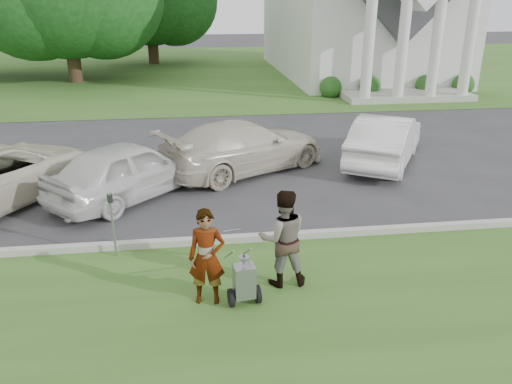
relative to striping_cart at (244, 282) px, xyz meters
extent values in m
plane|color=#333335|center=(0.71, 1.64, -0.41)|extent=(120.00, 120.00, 0.00)
cube|color=#325A1F|center=(0.71, -1.36, -0.40)|extent=(80.00, 7.00, 0.01)
cube|color=#325A1F|center=(0.71, 28.64, -0.40)|extent=(80.00, 30.00, 0.01)
cube|color=#9E9E93|center=(0.71, 2.19, -0.33)|extent=(80.00, 0.18, 0.15)
cube|color=white|center=(9.71, 25.64, 3.09)|extent=(9.00, 16.00, 7.00)
cube|color=#9E9E93|center=(9.71, 16.44, -0.26)|extent=(6.20, 2.60, 0.30)
cylinder|color=white|center=(7.31, 15.44, 2.59)|extent=(0.50, 0.50, 6.00)
cylinder|color=white|center=(8.91, 15.44, 2.59)|extent=(0.50, 0.50, 6.00)
cylinder|color=white|center=(10.51, 15.44, 2.59)|extent=(0.50, 0.50, 6.00)
cylinder|color=white|center=(12.11, 15.44, 2.59)|extent=(0.50, 0.50, 6.00)
sphere|color=#1E4C19|center=(6.21, 17.34, 0.04)|extent=(1.10, 1.10, 1.10)
sphere|color=#1E4C19|center=(8.21, 17.34, 0.04)|extent=(1.10, 1.10, 1.10)
sphere|color=#1E4C19|center=(11.21, 17.34, 0.04)|extent=(1.10, 1.10, 1.10)
sphere|color=#1E4C19|center=(13.21, 17.34, 0.04)|extent=(1.10, 1.10, 1.10)
cylinder|color=#332316|center=(-7.29, 23.64, 1.19)|extent=(0.76, 0.76, 3.20)
cylinder|color=#332316|center=(-3.29, 31.64, 1.09)|extent=(0.76, 0.76, 3.00)
sphere|color=#144115|center=(-1.58, 31.94, 3.92)|extent=(6.23, 6.23, 6.23)
cylinder|color=black|center=(-0.22, -0.04, -0.26)|extent=(0.11, 0.31, 0.30)
cylinder|color=black|center=(0.22, 0.02, -0.26)|extent=(0.11, 0.31, 0.30)
cylinder|color=#2D2D33|center=(0.00, -0.01, -0.26)|extent=(0.51, 0.10, 0.04)
cube|color=gray|center=(0.00, -0.01, 0.02)|extent=(0.37, 0.32, 0.56)
cone|color=gray|center=(0.00, -0.01, 0.39)|extent=(0.19, 0.19, 0.16)
cylinder|color=#2D2D33|center=(0.00, -0.01, 0.47)|extent=(0.04, 0.04, 0.06)
cylinder|color=gray|center=(-0.20, 0.45, 0.27)|extent=(0.13, 0.74, 0.53)
cylinder|color=gray|center=(0.08, 0.49, 0.27)|extent=(0.13, 0.74, 0.53)
cylinder|color=gray|center=(-0.11, 0.83, 0.53)|extent=(0.32, 0.07, 0.03)
imported|color=#999999|center=(-0.58, 0.14, 0.40)|extent=(0.64, 0.46, 1.62)
imported|color=#999999|center=(0.72, 0.54, 0.46)|extent=(0.85, 0.67, 1.73)
cylinder|color=gray|center=(-2.28, 1.91, 0.16)|extent=(0.04, 0.04, 1.14)
cube|color=#2D2D33|center=(-2.28, 1.91, 0.81)|extent=(0.09, 0.07, 0.17)
cylinder|color=gray|center=(-2.28, 1.91, 0.89)|extent=(0.09, 0.09, 0.03)
imported|color=beige|center=(-5.38, 5.18, 0.31)|extent=(4.77, 5.64, 1.44)
imported|color=silver|center=(-2.29, 5.00, 0.32)|extent=(4.21, 4.22, 1.45)
imported|color=beige|center=(0.71, 6.65, 0.31)|extent=(5.32, 4.26, 1.44)
imported|color=white|center=(4.96, 6.82, 0.32)|extent=(3.60, 4.58, 1.46)
camera|label=1|loc=(-0.71, -6.90, 4.29)|focal=35.00mm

